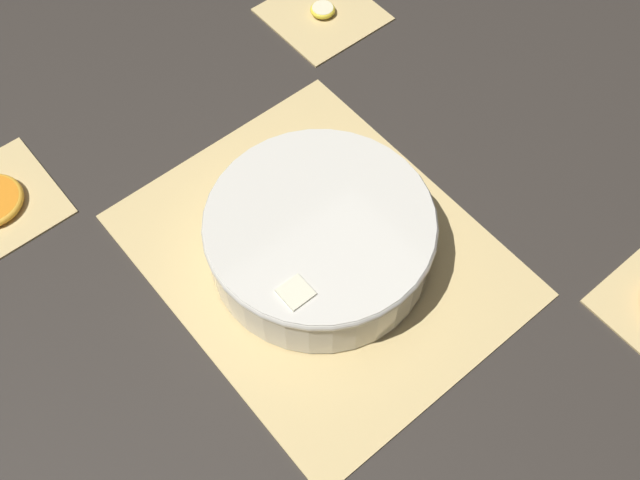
{
  "coord_description": "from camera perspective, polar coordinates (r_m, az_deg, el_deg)",
  "views": [
    {
      "loc": [
        0.35,
        -0.29,
        0.79
      ],
      "look_at": [
        0.0,
        0.0,
        0.04
      ],
      "focal_mm": 42.0,
      "sensor_mm": 36.0,
      "label": 1
    }
  ],
  "objects": [
    {
      "name": "ground_plane",
      "position": [
        0.91,
        0.0,
        -1.18
      ],
      "size": [
        6.0,
        6.0,
        0.0
      ],
      "primitive_type": "plane",
      "color": "#2D2823"
    },
    {
      "name": "coaster_mat_far_left",
      "position": [
        1.18,
        0.2,
        16.87
      ],
      "size": [
        0.15,
        0.15,
        0.01
      ],
      "color": "#D6B775",
      "rests_on": "ground_plane"
    },
    {
      "name": "bamboo_mat_center",
      "position": [
        0.91,
        0.0,
        -1.08
      ],
      "size": [
        0.45,
        0.36,
        0.01
      ],
      "color": "#D6B775",
      "rests_on": "ground_plane"
    },
    {
      "name": "banana_coin_single",
      "position": [
        1.17,
        0.2,
        17.14
      ],
      "size": [
        0.04,
        0.04,
        0.01
      ],
      "color": "#F4EABC",
      "rests_on": "coaster_mat_far_left"
    },
    {
      "name": "fruit_salad_bowl",
      "position": [
        0.87,
        -0.03,
        0.38
      ],
      "size": [
        0.27,
        0.27,
        0.08
      ],
      "color": "silver",
      "rests_on": "bamboo_mat_center"
    }
  ]
}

